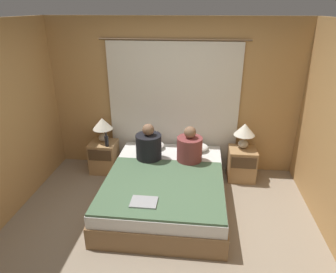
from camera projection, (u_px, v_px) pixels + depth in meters
ground_plane at (160, 231)px, 3.81m from camera, size 16.00×16.00×0.00m
wall_back at (174, 97)px, 4.92m from camera, size 4.17×0.06×2.50m
curtain_panel at (173, 108)px, 4.93m from camera, size 2.33×0.02×2.17m
bed at (166, 189)px, 4.28m from camera, size 1.64×2.08×0.46m
nightstand_left at (104, 157)px, 5.11m from camera, size 0.43×0.42×0.53m
nightstand_right at (242, 164)px, 4.87m from camera, size 0.43×0.42×0.53m
lamp_left at (102, 126)px, 4.95m from camera, size 0.33×0.33×0.41m
lamp_right at (244, 132)px, 4.72m from camera, size 0.33×0.33×0.41m
pillow_left at (150, 145)px, 4.96m from camera, size 0.48×0.34×0.12m
pillow_right at (193, 147)px, 4.88m from camera, size 0.48×0.34×0.12m
blanket_on_bed at (163, 186)px, 3.90m from camera, size 1.58×1.40×0.03m
person_left_in_bed at (149, 146)px, 4.52m from camera, size 0.39×0.39×0.58m
person_right_in_bed at (190, 148)px, 4.46m from camera, size 0.38×0.38×0.57m
beer_bottle_on_left_stand at (107, 141)px, 4.84m from camera, size 0.06×0.06×0.23m
laptop_on_bed at (144, 202)px, 3.54m from camera, size 0.31×0.24×0.02m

